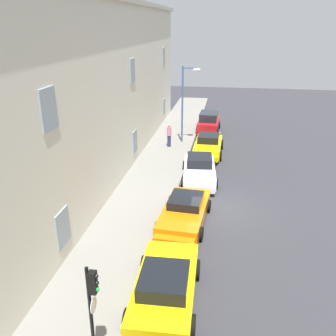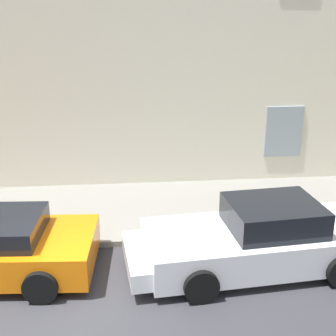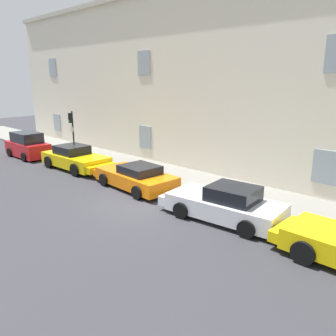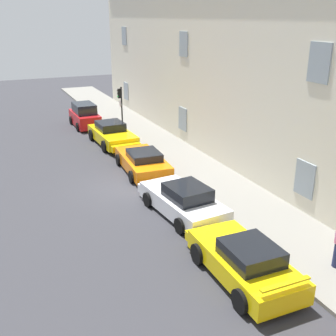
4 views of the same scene
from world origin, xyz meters
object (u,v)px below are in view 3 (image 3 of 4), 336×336
Objects in this scene: traffic_light at (72,126)px; sportscar_red_lead at (77,159)px; sportscar_yellow_flank at (134,177)px; hatchback_distant at (28,146)px; sportscar_white_middle at (221,204)px.

sportscar_red_lead is at bearing -27.43° from traffic_light.
hatchback_distant reaches higher than sportscar_yellow_flank.
sportscar_yellow_flank is 1.00× the size of sportscar_white_middle.
sportscar_white_middle is (5.51, -0.28, 0.05)m from sportscar_yellow_flank.
sportscar_white_middle reaches higher than sportscar_red_lead.
hatchback_distant is at bearing -140.23° from traffic_light.
sportscar_red_lead is 1.01× the size of sportscar_white_middle.
traffic_light reaches higher than sportscar_red_lead.
hatchback_distant is (-16.11, -0.31, 0.20)m from sportscar_white_middle.
sportscar_red_lead is at bearing 6.15° from hatchback_distant.
sportscar_yellow_flank is at bearing -10.40° from traffic_light.
sportscar_white_middle is 16.12m from hatchback_distant.
sportscar_red_lead is 10.72m from sportscar_white_middle.
traffic_light is at bearing 169.60° from sportscar_yellow_flank.
sportscar_white_middle is 1.62× the size of traffic_light.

